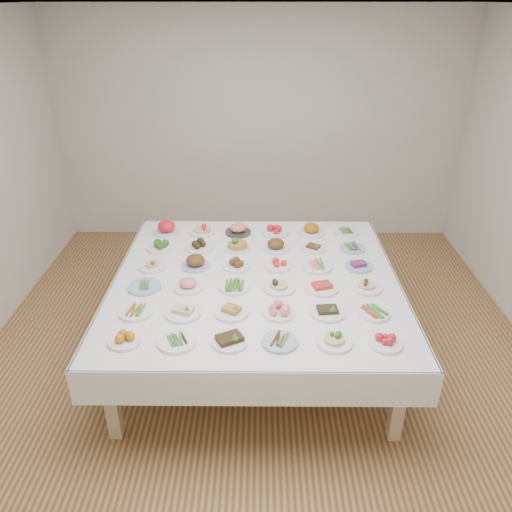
{
  "coord_description": "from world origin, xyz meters",
  "views": [
    {
      "loc": [
        0.01,
        -3.67,
        2.86
      ],
      "look_at": [
        -0.02,
        0.12,
        0.88
      ],
      "focal_mm": 35.0,
      "sensor_mm": 36.0,
      "label": 1
    }
  ],
  "objects_px": {
    "dish_35": "(346,231)",
    "dish_0": "(125,337)",
    "display_table": "(256,284)",
    "dish_18": "(152,263)"
  },
  "relations": [
    {
      "from": "display_table",
      "to": "dish_18",
      "type": "distance_m",
      "value": 0.93
    },
    {
      "from": "display_table",
      "to": "dish_35",
      "type": "distance_m",
      "value": 1.27
    },
    {
      "from": "display_table",
      "to": "dish_18",
      "type": "relative_size",
      "value": 10.14
    },
    {
      "from": "display_table",
      "to": "dish_0",
      "type": "distance_m",
      "value": 1.26
    },
    {
      "from": "display_table",
      "to": "dish_35",
      "type": "xyz_separation_m",
      "value": [
        0.89,
        0.9,
        0.08
      ]
    },
    {
      "from": "display_table",
      "to": "dish_18",
      "type": "height_order",
      "value": "dish_18"
    },
    {
      "from": "dish_18",
      "to": "display_table",
      "type": "bearing_deg",
      "value": -10.6
    },
    {
      "from": "dish_0",
      "to": "display_table",
      "type": "bearing_deg",
      "value": 44.95
    },
    {
      "from": "dish_0",
      "to": "dish_18",
      "type": "xyz_separation_m",
      "value": [
        -0.02,
        1.06,
        0.0
      ]
    },
    {
      "from": "dish_35",
      "to": "dish_0",
      "type": "bearing_deg",
      "value": -134.92
    }
  ]
}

